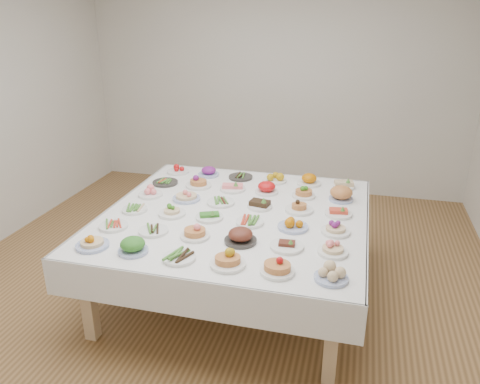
% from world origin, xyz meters
% --- Properties ---
extents(room_envelope, '(5.02, 5.02, 2.81)m').
position_xyz_m(room_envelope, '(0.00, 0.00, 1.83)').
color(room_envelope, olive).
rests_on(room_envelope, ground).
extents(display_table, '(2.15, 2.15, 0.75)m').
position_xyz_m(display_table, '(0.20, -0.18, 0.68)').
color(display_table, white).
rests_on(display_table, ground).
extents(dish_0, '(0.24, 0.24, 0.13)m').
position_xyz_m(dish_0, '(-0.63, -1.00, 0.81)').
color(dish_0, '#4C66B2').
rests_on(dish_0, display_table).
extents(dish_1, '(0.21, 0.21, 0.13)m').
position_xyz_m(dish_1, '(-0.32, -1.00, 0.81)').
color(dish_1, '#4C66B2').
rests_on(dish_1, display_table).
extents(dish_2, '(0.23, 0.22, 0.06)m').
position_xyz_m(dish_2, '(0.03, -1.01, 0.78)').
color(dish_2, white).
rests_on(dish_2, display_table).
extents(dish_3, '(0.26, 0.25, 0.15)m').
position_xyz_m(dish_3, '(0.37, -1.01, 0.82)').
color(dish_3, white).
rests_on(dish_3, display_table).
extents(dish_4, '(0.22, 0.22, 0.13)m').
position_xyz_m(dish_4, '(0.70, -1.02, 0.81)').
color(dish_4, white).
rests_on(dish_4, display_table).
extents(dish_5, '(0.21, 0.21, 0.10)m').
position_xyz_m(dish_5, '(1.04, -1.01, 0.80)').
color(dish_5, '#4C66B2').
rests_on(dish_5, display_table).
extents(dish_6, '(0.22, 0.22, 0.05)m').
position_xyz_m(dish_6, '(-0.64, -0.68, 0.77)').
color(dish_6, white).
rests_on(dish_6, display_table).
extents(dish_7, '(0.22, 0.22, 0.05)m').
position_xyz_m(dish_7, '(-0.31, -0.68, 0.77)').
color(dish_7, white).
rests_on(dish_7, display_table).
extents(dish_8, '(0.22, 0.22, 0.13)m').
position_xyz_m(dish_8, '(0.02, -0.68, 0.81)').
color(dish_8, white).
rests_on(dish_8, display_table).
extents(dish_9, '(0.27, 0.27, 0.15)m').
position_xyz_m(dish_9, '(0.37, -0.67, 0.82)').
color(dish_9, '#2B2927').
rests_on(dish_9, display_table).
extents(dish_10, '(0.24, 0.24, 0.09)m').
position_xyz_m(dish_10, '(0.71, -0.67, 0.78)').
color(dish_10, white).
rests_on(dish_10, display_table).
extents(dish_11, '(0.21, 0.21, 0.12)m').
position_xyz_m(dish_11, '(1.03, -0.67, 0.81)').
color(dish_11, white).
rests_on(dish_11, display_table).
extents(dish_12, '(0.21, 0.21, 0.05)m').
position_xyz_m(dish_12, '(-0.63, -0.35, 0.77)').
color(dish_12, white).
rests_on(dish_12, display_table).
extents(dish_13, '(0.22, 0.22, 0.11)m').
position_xyz_m(dish_13, '(-0.30, -0.34, 0.80)').
color(dish_13, white).
rests_on(dish_13, display_table).
extents(dish_14, '(0.22, 0.22, 0.09)m').
position_xyz_m(dish_14, '(0.02, -0.34, 0.79)').
color(dish_14, white).
rests_on(dish_14, display_table).
extents(dish_15, '(0.22, 0.22, 0.06)m').
position_xyz_m(dish_15, '(0.36, -0.35, 0.78)').
color(dish_15, white).
rests_on(dish_15, display_table).
extents(dish_16, '(0.23, 0.23, 0.11)m').
position_xyz_m(dish_16, '(0.70, -0.34, 0.80)').
color(dish_16, '#4C66B2').
rests_on(dish_16, display_table).
extents(dish_17, '(0.22, 0.22, 0.13)m').
position_xyz_m(dish_17, '(1.02, -0.34, 0.81)').
color(dish_17, white).
rests_on(dish_17, display_table).
extents(dish_18, '(0.22, 0.22, 0.11)m').
position_xyz_m(dish_18, '(-0.65, -0.00, 0.80)').
color(dish_18, white).
rests_on(dish_18, display_table).
extents(dish_19, '(0.26, 0.26, 0.14)m').
position_xyz_m(dish_19, '(-0.30, -0.01, 0.82)').
color(dish_19, '#4C66B2').
rests_on(dish_19, display_table).
extents(dish_20, '(0.24, 0.24, 0.05)m').
position_xyz_m(dish_20, '(0.02, -0.02, 0.77)').
color(dish_20, white).
rests_on(dish_20, display_table).
extents(dish_21, '(0.21, 0.21, 0.10)m').
position_xyz_m(dish_21, '(0.37, -0.02, 0.79)').
color(dish_21, white).
rests_on(dish_21, display_table).
extents(dish_22, '(0.23, 0.23, 0.12)m').
position_xyz_m(dish_22, '(0.70, -0.00, 0.80)').
color(dish_22, white).
rests_on(dish_22, display_table).
extents(dish_23, '(0.22, 0.22, 0.09)m').
position_xyz_m(dish_23, '(1.02, -0.00, 0.79)').
color(dish_23, white).
rests_on(dish_23, display_table).
extents(dish_24, '(0.24, 0.24, 0.05)m').
position_xyz_m(dish_24, '(-0.64, 0.32, 0.77)').
color(dish_24, '#2B2927').
rests_on(dish_24, display_table).
extents(dish_25, '(0.24, 0.24, 0.14)m').
position_xyz_m(dish_25, '(-0.30, 0.33, 0.82)').
color(dish_25, white).
rests_on(dish_25, display_table).
extents(dish_26, '(0.23, 0.23, 0.11)m').
position_xyz_m(dish_26, '(0.03, 0.33, 0.80)').
color(dish_26, white).
rests_on(dish_26, display_table).
extents(dish_27, '(0.21, 0.21, 0.12)m').
position_xyz_m(dish_27, '(0.35, 0.33, 0.81)').
color(dish_27, white).
rests_on(dish_27, display_table).
extents(dish_28, '(0.21, 0.21, 0.11)m').
position_xyz_m(dish_28, '(0.70, 0.32, 0.80)').
color(dish_28, white).
rests_on(dish_28, display_table).
extents(dish_29, '(0.21, 0.21, 0.13)m').
position_xyz_m(dish_29, '(1.02, 0.33, 0.81)').
color(dish_29, '#4C66B2').
rests_on(dish_29, display_table).
extents(dish_30, '(0.22, 0.22, 0.09)m').
position_xyz_m(dish_30, '(-0.64, 0.66, 0.79)').
color(dish_30, white).
rests_on(dish_30, display_table).
extents(dish_31, '(0.21, 0.21, 0.11)m').
position_xyz_m(dish_31, '(-0.31, 0.65, 0.80)').
color(dish_31, '#4C66B2').
rests_on(dish_31, display_table).
extents(dish_32, '(0.23, 0.23, 0.05)m').
position_xyz_m(dish_32, '(0.02, 0.66, 0.77)').
color(dish_32, '#2B2927').
rests_on(dish_32, display_table).
extents(dish_33, '(0.23, 0.23, 0.11)m').
position_xyz_m(dish_33, '(0.37, 0.65, 0.80)').
color(dish_33, white).
rests_on(dish_33, display_table).
extents(dish_34, '(0.22, 0.22, 0.12)m').
position_xyz_m(dish_34, '(0.70, 0.66, 0.81)').
color(dish_34, white).
rests_on(dish_34, display_table).
extents(dish_35, '(0.20, 0.20, 0.09)m').
position_xyz_m(dish_35, '(1.03, 0.65, 0.79)').
color(dish_35, white).
rests_on(dish_35, display_table).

